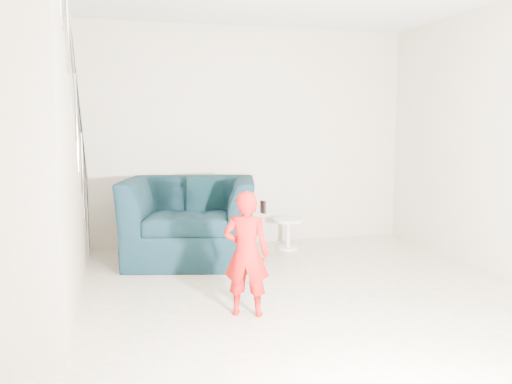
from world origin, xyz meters
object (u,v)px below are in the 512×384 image
armchair (190,220)px  staircase (4,199)px  toddler (246,253)px  side_table (288,229)px

armchair → staircase: staircase is taller
armchair → staircase: (-1.61, -1.48, 0.49)m
toddler → staircase: (-1.80, 0.38, 0.45)m
armchair → side_table: armchair is taller
side_table → staircase: size_ratio=0.10×
armchair → toddler: (0.19, -1.86, 0.04)m
armchair → side_table: 1.25m
staircase → side_table: bearing=31.2°
armchair → side_table: (1.22, 0.23, -0.21)m
toddler → staircase: 1.90m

